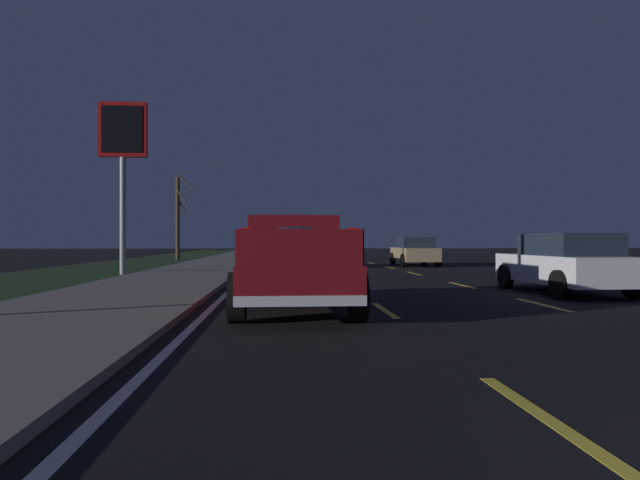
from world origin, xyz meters
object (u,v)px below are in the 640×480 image
Objects in this scene: pickup_truck at (294,259)px; sedan_white at (565,263)px; gas_price_sign at (123,145)px; bare_tree_far at (178,216)px; sedan_black at (289,252)px; sedan_tan at (415,251)px.

pickup_truck is 7.59m from sedan_white.
bare_tree_far is (17.10, 0.91, -2.11)m from gas_price_sign.
sedan_black and sedan_white have the same top height.
sedan_white is 29.91m from bare_tree_far.
gas_price_sign is at bearing 56.75° from sedan_white.
sedan_tan is at bearing 0.31° from sedan_white.
sedan_black is 14.16m from bare_tree_far.
bare_tree_far reaches higher than sedan_tan.
sedan_black is 15.91m from sedan_white.
sedan_tan is (1.47, -6.83, 0.00)m from sedan_black.
gas_price_sign is 1.13× the size of bare_tree_far.
sedan_tan is 0.72× the size of bare_tree_far.
gas_price_sign reaches higher than sedan_tan.
bare_tree_far is (10.24, 14.45, 2.30)m from sedan_tan.
gas_price_sign is at bearing -176.96° from bare_tree_far.
pickup_truck is at bearing 159.49° from sedan_tan.
pickup_truck is at bearing -165.44° from bare_tree_far.
gas_price_sign is (-5.40, 6.71, 4.41)m from sedan_black.
pickup_truck is at bearing -150.72° from gas_price_sign.
sedan_white is (2.81, -7.04, -0.20)m from pickup_truck.
bare_tree_far is at bearing 3.04° from gas_price_sign.
sedan_tan is 15.81m from gas_price_sign.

